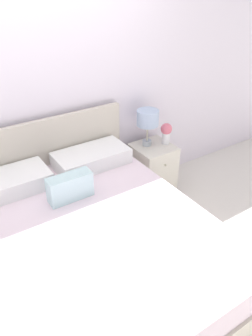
{
  "coord_description": "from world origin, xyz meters",
  "views": [
    {
      "loc": [
        -0.78,
        -2.62,
        2.18
      ],
      "look_at": [
        0.57,
        -0.56,
        0.67
      ],
      "focal_mm": 35.0,
      "sensor_mm": 36.0,
      "label": 1
    }
  ],
  "objects_px": {
    "nightstand": "(152,169)",
    "flower_vase": "(166,132)",
    "bed": "(92,249)",
    "table_lamp": "(148,119)"
  },
  "relations": [
    {
      "from": "bed",
      "to": "nightstand",
      "type": "relative_size",
      "value": 3.54
    },
    {
      "from": "nightstand",
      "to": "table_lamp",
      "type": "distance_m",
      "value": 0.58
    },
    {
      "from": "nightstand",
      "to": "bed",
      "type": "bearing_deg",
      "value": -147.36
    },
    {
      "from": "bed",
      "to": "nightstand",
      "type": "bearing_deg",
      "value": 32.64
    },
    {
      "from": "bed",
      "to": "nightstand",
      "type": "distance_m",
      "value": 1.35
    },
    {
      "from": "nightstand",
      "to": "flower_vase",
      "type": "bearing_deg",
      "value": -6.0
    },
    {
      "from": "bed",
      "to": "nightstand",
      "type": "xyz_separation_m",
      "value": [
        1.13,
        0.73,
        -0.04
      ]
    },
    {
      "from": "bed",
      "to": "table_lamp",
      "type": "height_order",
      "value": "bed"
    },
    {
      "from": "bed",
      "to": "nightstand",
      "type": "height_order",
      "value": "bed"
    },
    {
      "from": "nightstand",
      "to": "flower_vase",
      "type": "xyz_separation_m",
      "value": [
        0.15,
        -0.02,
        0.42
      ]
    }
  ]
}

